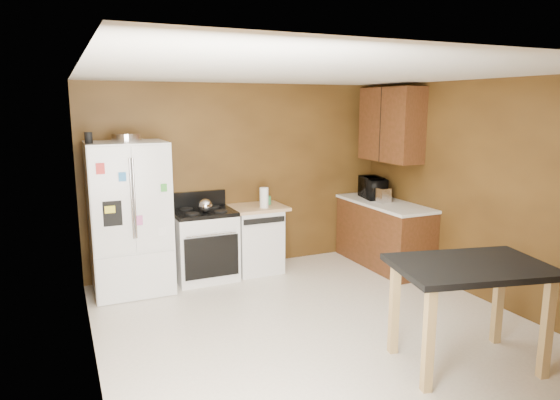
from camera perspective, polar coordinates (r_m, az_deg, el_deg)
floor at (r=5.20m, az=4.51°, el=-14.45°), size 4.50×4.50×0.00m
ceiling at (r=4.71m, az=4.98°, el=14.24°), size 4.50×4.50×0.00m
wall_back at (r=6.83m, az=-4.40°, el=2.66°), size 4.20×0.00×4.20m
wall_front at (r=3.10m, az=25.43°, el=-8.45°), size 4.20×0.00×4.20m
wall_left at (r=4.23m, az=-21.10°, el=-3.12°), size 0.00×4.50×4.50m
wall_right at (r=6.08m, az=22.34°, el=0.87°), size 0.00×4.50×4.50m
roasting_pan at (r=6.10m, az=-17.14°, el=6.85°), size 0.36×0.36×0.09m
pen_cup at (r=5.86m, az=-21.04°, el=6.64°), size 0.08×0.08×0.12m
kettle at (r=6.26m, az=-8.52°, el=-0.63°), size 0.17×0.17×0.17m
paper_towel at (r=6.52m, az=-1.84°, el=0.27°), size 0.14×0.14×0.27m
green_canister at (r=6.75m, az=-1.48°, el=-0.02°), size 0.12×0.12×0.11m
toaster at (r=7.02m, az=11.45°, el=0.61°), size 0.17×0.27×0.19m
microwave at (r=7.26m, az=10.55°, el=1.29°), size 0.43×0.56×0.27m
refrigerator at (r=6.17m, az=-16.80°, el=-1.97°), size 0.90×0.80×1.80m
gas_range at (r=6.50m, az=-8.66°, el=-4.96°), size 0.76×0.68×1.10m
dishwasher at (r=6.74m, az=-2.79°, el=-4.36°), size 0.78×0.63×0.89m
right_cabinets at (r=7.07m, az=11.99°, el=-0.08°), size 0.63×1.58×2.45m
island at (r=4.53m, az=20.86°, el=-8.47°), size 1.42×1.10×0.91m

